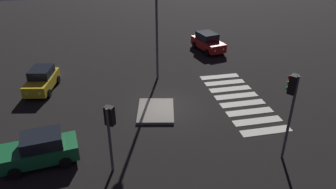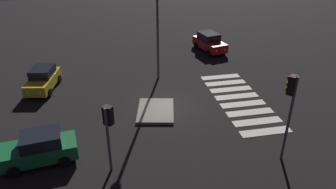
{
  "view_description": "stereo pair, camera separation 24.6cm",
  "coord_description": "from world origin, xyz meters",
  "px_view_note": "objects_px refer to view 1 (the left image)",
  "views": [
    {
      "loc": [
        -18.5,
        3.96,
        10.97
      ],
      "look_at": [
        0.0,
        0.0,
        1.0
      ],
      "focal_mm": 34.26,
      "sensor_mm": 36.0,
      "label": 1
    },
    {
      "loc": [
        -18.55,
        3.72,
        10.97
      ],
      "look_at": [
        0.0,
        0.0,
        1.0
      ],
      "focal_mm": 34.26,
      "sensor_mm": 36.0,
      "label": 2
    }
  ],
  "objects_px": {
    "traffic_light_south": "(291,97)",
    "street_lamp": "(156,7)",
    "traffic_light_west": "(110,123)",
    "traffic_island": "(156,111)",
    "car_yellow": "(42,80)",
    "car_green": "(40,150)",
    "car_red": "(208,42)"
  },
  "relations": [
    {
      "from": "traffic_island",
      "to": "street_lamp",
      "type": "relative_size",
      "value": 0.42
    },
    {
      "from": "traffic_island",
      "to": "traffic_light_south",
      "type": "bearing_deg",
      "value": -136.3
    },
    {
      "from": "traffic_island",
      "to": "traffic_light_west",
      "type": "xyz_separation_m",
      "value": [
        -5.09,
        3.05,
        2.65
      ]
    },
    {
      "from": "car_green",
      "to": "street_lamp",
      "type": "distance_m",
      "value": 12.95
    },
    {
      "from": "traffic_island",
      "to": "car_yellow",
      "type": "height_order",
      "value": "car_yellow"
    },
    {
      "from": "car_green",
      "to": "car_red",
      "type": "relative_size",
      "value": 0.96
    },
    {
      "from": "car_red",
      "to": "street_lamp",
      "type": "xyz_separation_m",
      "value": [
        -5.4,
        6.04,
        4.87
      ]
    },
    {
      "from": "traffic_island",
      "to": "traffic_light_west",
      "type": "height_order",
      "value": "traffic_light_west"
    },
    {
      "from": "car_red",
      "to": "car_yellow",
      "type": "xyz_separation_m",
      "value": [
        -5.66,
        14.86,
        -0.04
      ]
    },
    {
      "from": "car_green",
      "to": "street_lamp",
      "type": "bearing_deg",
      "value": -138.13
    },
    {
      "from": "car_green",
      "to": "car_yellow",
      "type": "relative_size",
      "value": 1.01
    },
    {
      "from": "car_green",
      "to": "car_red",
      "type": "xyz_separation_m",
      "value": [
        14.51,
        -13.84,
        0.02
      ]
    },
    {
      "from": "car_red",
      "to": "traffic_light_south",
      "type": "height_order",
      "value": "traffic_light_south"
    },
    {
      "from": "car_red",
      "to": "street_lamp",
      "type": "distance_m",
      "value": 9.45
    },
    {
      "from": "traffic_island",
      "to": "car_green",
      "type": "height_order",
      "value": "car_green"
    },
    {
      "from": "car_yellow",
      "to": "traffic_light_south",
      "type": "height_order",
      "value": "traffic_light_south"
    },
    {
      "from": "car_green",
      "to": "car_yellow",
      "type": "bearing_deg",
      "value": -91.0
    },
    {
      "from": "traffic_light_south",
      "to": "street_lamp",
      "type": "xyz_separation_m",
      "value": [
        11.24,
        4.59,
        2.12
      ]
    },
    {
      "from": "street_lamp",
      "to": "car_yellow",
      "type": "bearing_deg",
      "value": 91.65
    },
    {
      "from": "traffic_island",
      "to": "car_yellow",
      "type": "relative_size",
      "value": 0.89
    },
    {
      "from": "car_red",
      "to": "traffic_light_west",
      "type": "xyz_separation_m",
      "value": [
        -15.78,
        10.18,
        1.89
      ]
    },
    {
      "from": "car_yellow",
      "to": "traffic_light_west",
      "type": "xyz_separation_m",
      "value": [
        -10.13,
        -4.67,
        1.92
      ]
    },
    {
      "from": "car_yellow",
      "to": "traffic_island",
      "type": "bearing_deg",
      "value": 67.78
    },
    {
      "from": "car_green",
      "to": "street_lamp",
      "type": "height_order",
      "value": "street_lamp"
    },
    {
      "from": "traffic_light_south",
      "to": "traffic_light_west",
      "type": "bearing_deg",
      "value": 47.56
    },
    {
      "from": "car_red",
      "to": "traffic_light_south",
      "type": "bearing_deg",
      "value": -18.26
    },
    {
      "from": "traffic_light_south",
      "to": "street_lamp",
      "type": "relative_size",
      "value": 0.56
    },
    {
      "from": "car_yellow",
      "to": "traffic_light_south",
      "type": "bearing_deg",
      "value": 61.55
    },
    {
      "from": "traffic_island",
      "to": "car_yellow",
      "type": "xyz_separation_m",
      "value": [
        5.03,
        7.73,
        0.73
      ]
    },
    {
      "from": "traffic_island",
      "to": "street_lamp",
      "type": "distance_m",
      "value": 7.81
    },
    {
      "from": "traffic_light_south",
      "to": "traffic_light_west",
      "type": "distance_m",
      "value": 8.82
    },
    {
      "from": "car_green",
      "to": "traffic_light_west",
      "type": "height_order",
      "value": "traffic_light_west"
    }
  ]
}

